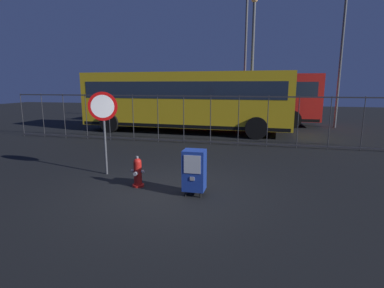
# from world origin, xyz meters

# --- Properties ---
(ground_plane) EXTENTS (60.00, 60.00, 0.00)m
(ground_plane) POSITION_xyz_m (0.00, 0.00, 0.00)
(ground_plane) COLOR black
(fire_hydrant) EXTENTS (0.33, 0.32, 0.75)m
(fire_hydrant) POSITION_xyz_m (-0.80, 0.21, 0.35)
(fire_hydrant) COLOR red
(fire_hydrant) RESTS_ON ground_plane
(newspaper_box_primary) EXTENTS (0.48, 0.42, 1.02)m
(newspaper_box_primary) POSITION_xyz_m (0.64, -0.04, 0.57)
(newspaper_box_primary) COLOR black
(newspaper_box_primary) RESTS_ON ground_plane
(stop_sign) EXTENTS (0.71, 0.31, 2.23)m
(stop_sign) POSITION_xyz_m (-2.05, 0.96, 1.60)
(stop_sign) COLOR #4C4F54
(stop_sign) RESTS_ON ground_plane
(fence_barrier) EXTENTS (18.03, 0.04, 2.00)m
(fence_barrier) POSITION_xyz_m (0.00, 5.80, 1.02)
(fence_barrier) COLOR #2D2D33
(fence_barrier) RESTS_ON ground_plane
(bus_near) EXTENTS (10.60, 3.13, 3.00)m
(bus_near) POSITION_xyz_m (-1.81, 8.80, 1.71)
(bus_near) COLOR gold
(bus_near) RESTS_ON ground_plane
(bus_far) EXTENTS (10.58, 3.06, 3.00)m
(bus_far) POSITION_xyz_m (-0.06, 12.49, 1.71)
(bus_far) COLOR red
(bus_far) RESTS_ON ground_plane
(street_light_near_left) EXTENTS (0.32, 0.32, 7.66)m
(street_light_near_left) POSITION_xyz_m (0.91, 12.54, 4.40)
(street_light_near_left) COLOR #4C4F54
(street_light_near_left) RESTS_ON ground_plane
(street_light_near_right) EXTENTS (0.32, 0.32, 7.26)m
(street_light_near_right) POSITION_xyz_m (6.09, 12.26, 4.19)
(street_light_near_right) COLOR #4C4F54
(street_light_near_right) RESTS_ON ground_plane
(street_light_far_left) EXTENTS (0.32, 0.32, 6.46)m
(street_light_far_left) POSITION_xyz_m (1.45, 9.07, 3.78)
(street_light_far_left) COLOR #4C4F54
(street_light_far_left) RESTS_ON ground_plane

